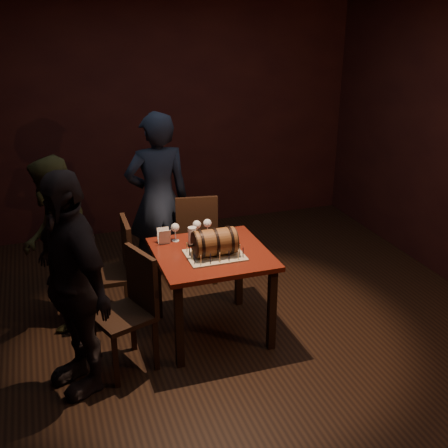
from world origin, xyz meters
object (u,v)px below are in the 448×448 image
object	(u,v)px
barrel_cake	(215,242)
wine_glass_mid	(197,225)
pub_table	(212,264)
wine_glass_right	(207,224)
chair_left_rear	(116,266)
person_left_rear	(55,245)
person_left_front	(72,284)
pint_of_ale	(192,236)
person_back	(158,200)
chair_back	(196,233)
chair_left_front	(132,304)
wine_glass_left	(175,228)

from	to	relation	value
barrel_cake	wine_glass_mid	world-z (taller)	barrel_cake
pub_table	wine_glass_mid	size ratio (longest dim) A/B	5.59
wine_glass_right	chair_left_rear	distance (m)	0.86
barrel_cake	person_left_rear	bearing A→B (deg)	151.40
wine_glass_right	person_left_front	bearing A→B (deg)	-150.89
pint_of_ale	chair_left_rear	xyz separation A→B (m)	(-0.61, 0.25, -0.30)
person_back	wine_glass_mid	bearing A→B (deg)	99.69
wine_glass_right	chair_back	world-z (taller)	chair_back
pub_table	pint_of_ale	bearing A→B (deg)	117.04
chair_left_front	person_back	distance (m)	1.46
person_left_front	chair_back	bearing A→B (deg)	114.97
barrel_cake	chair_back	distance (m)	1.09
wine_glass_right	person_back	xyz separation A→B (m)	(-0.26, 0.78, -0.01)
wine_glass_mid	person_left_rear	size ratio (longest dim) A/B	0.11
chair_left_rear	person_left_rear	bearing A→B (deg)	166.40
wine_glass_right	person_left_front	xyz separation A→B (m)	(-1.18, -0.66, -0.05)
wine_glass_mid	chair_left_rear	distance (m)	0.78
chair_back	person_left_rear	xyz separation A→B (m)	(-1.32, -0.37, 0.22)
wine_glass_right	chair_left_front	xyz separation A→B (m)	(-0.77, -0.55, -0.35)
wine_glass_right	pint_of_ale	distance (m)	0.21
wine_glass_left	person_left_front	world-z (taller)	person_left_front
pint_of_ale	person_back	distance (m)	0.90
wine_glass_mid	person_back	distance (m)	0.80
person_back	chair_left_front	bearing A→B (deg)	66.98
chair_back	person_back	xyz separation A→B (m)	(-0.33, 0.15, 0.33)
wine_glass_mid	pint_of_ale	xyz separation A→B (m)	(-0.07, -0.11, -0.04)
wine_glass_left	person_back	xyz separation A→B (m)	(0.03, 0.79, -0.01)
barrel_cake	pint_of_ale	distance (m)	0.30
person_left_front	wine_glass_mid	bearing A→B (deg)	100.38
wine_glass_mid	person_back	world-z (taller)	person_back
wine_glass_mid	pint_of_ale	bearing A→B (deg)	-123.07
pub_table	person_left_front	xyz separation A→B (m)	(-1.12, -0.35, 0.18)
chair_back	person_left_front	xyz separation A→B (m)	(-1.25, -1.29, 0.30)
barrel_cake	person_left_front	distance (m)	1.15
pint_of_ale	person_back	bearing A→B (deg)	95.78
wine_glass_left	person_left_rear	world-z (taller)	person_left_rear
wine_glass_left	wine_glass_mid	world-z (taller)	same
pint_of_ale	person_left_front	distance (m)	1.15
wine_glass_right	chair_left_rear	xyz separation A→B (m)	(-0.78, 0.14, -0.35)
wine_glass_right	person_left_rear	distance (m)	1.28
wine_glass_left	chair_back	size ratio (longest dim) A/B	0.17
pub_table	barrel_cake	bearing A→B (deg)	-88.87
person_left_front	person_left_rear	bearing A→B (deg)	163.63
chair_left_rear	person_left_rear	distance (m)	0.54
wine_glass_left	person_left_rear	distance (m)	1.01
barrel_cake	person_left_front	size ratio (longest dim) A/B	0.24
wine_glass_left	chair_left_rear	xyz separation A→B (m)	(-0.49, 0.14, -0.35)
pint_of_ale	person_left_rear	distance (m)	1.15
chair_left_rear	person_back	size ratio (longest dim) A/B	0.54
wine_glass_right	pint_of_ale	world-z (taller)	wine_glass_right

